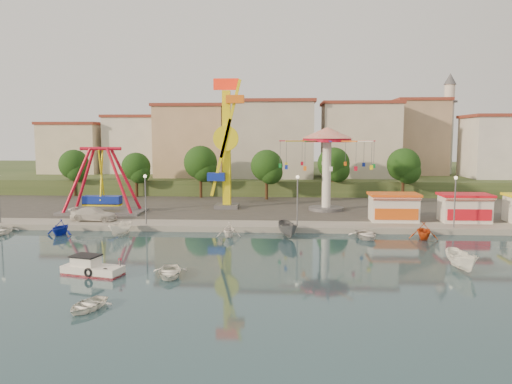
# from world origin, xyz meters

# --- Properties ---
(ground) EXTENTS (200.00, 200.00, 0.00)m
(ground) POSITION_xyz_m (0.00, 0.00, 0.00)
(ground) COLOR #15303C
(ground) RESTS_ON ground
(quay_deck) EXTENTS (200.00, 100.00, 0.60)m
(quay_deck) POSITION_xyz_m (0.00, 62.00, 0.30)
(quay_deck) COLOR #9E998E
(quay_deck) RESTS_ON ground
(asphalt_pad) EXTENTS (90.00, 28.00, 0.01)m
(asphalt_pad) POSITION_xyz_m (0.00, 30.00, 0.60)
(asphalt_pad) COLOR #4C4944
(asphalt_pad) RESTS_ON quay_deck
(hill_terrace) EXTENTS (200.00, 60.00, 3.00)m
(hill_terrace) POSITION_xyz_m (0.00, 67.00, 1.50)
(hill_terrace) COLOR #384C26
(hill_terrace) RESTS_ON ground
(pirate_ship_ride) EXTENTS (10.00, 5.00, 8.00)m
(pirate_ship_ride) POSITION_xyz_m (-15.38, 20.20, 4.39)
(pirate_ship_ride) COLOR #59595E
(pirate_ship_ride) RESTS_ON quay_deck
(kamikaze_tower) EXTENTS (3.93, 3.10, 16.50)m
(kamikaze_tower) POSITION_xyz_m (-0.67, 25.00, 8.59)
(kamikaze_tower) COLOR #59595E
(kamikaze_tower) RESTS_ON quay_deck
(wave_swinger) EXTENTS (11.60, 11.60, 10.40)m
(wave_swinger) POSITION_xyz_m (11.87, 24.09, 8.20)
(wave_swinger) COLOR #59595E
(wave_swinger) RESTS_ON quay_deck
(booth_left) EXTENTS (5.40, 3.78, 3.08)m
(booth_left) POSITION_xyz_m (18.61, 16.49, 2.16)
(booth_left) COLOR white
(booth_left) RESTS_ON quay_deck
(booth_mid) EXTENTS (5.40, 3.78, 3.08)m
(booth_mid) POSITION_xyz_m (26.24, 16.49, 2.16)
(booth_mid) COLOR white
(booth_mid) RESTS_ON quay_deck
(lamp_post_1) EXTENTS (0.14, 0.14, 5.00)m
(lamp_post_1) POSITION_xyz_m (-8.00, 13.00, 3.10)
(lamp_post_1) COLOR #59595E
(lamp_post_1) RESTS_ON quay_deck
(lamp_post_2) EXTENTS (0.14, 0.14, 5.00)m
(lamp_post_2) POSITION_xyz_m (8.00, 13.00, 3.10)
(lamp_post_2) COLOR #59595E
(lamp_post_2) RESTS_ON quay_deck
(lamp_post_3) EXTENTS (0.14, 0.14, 5.00)m
(lamp_post_3) POSITION_xyz_m (24.00, 13.00, 3.10)
(lamp_post_3) COLOR #59595E
(lamp_post_3) RESTS_ON quay_deck
(tree_0) EXTENTS (4.60, 4.60, 7.19)m
(tree_0) POSITION_xyz_m (-26.00, 36.98, 5.47)
(tree_0) COLOR #382314
(tree_0) RESTS_ON quay_deck
(tree_1) EXTENTS (4.35, 4.35, 6.80)m
(tree_1) POSITION_xyz_m (-16.00, 36.24, 5.20)
(tree_1) COLOR #382314
(tree_1) RESTS_ON quay_deck
(tree_2) EXTENTS (5.02, 5.02, 7.85)m
(tree_2) POSITION_xyz_m (-6.00, 35.81, 5.92)
(tree_2) COLOR #382314
(tree_2) RESTS_ON quay_deck
(tree_3) EXTENTS (4.68, 4.68, 7.32)m
(tree_3) POSITION_xyz_m (4.00, 34.36, 5.55)
(tree_3) COLOR #382314
(tree_3) RESTS_ON quay_deck
(tree_4) EXTENTS (4.86, 4.86, 7.60)m
(tree_4) POSITION_xyz_m (14.00, 37.35, 5.75)
(tree_4) COLOR #382314
(tree_4) RESTS_ON quay_deck
(tree_5) EXTENTS (4.83, 4.83, 7.54)m
(tree_5) POSITION_xyz_m (24.00, 35.54, 5.71)
(tree_5) COLOR #382314
(tree_5) RESTS_ON quay_deck
(building_0) EXTENTS (9.26, 9.53, 11.87)m
(building_0) POSITION_xyz_m (-33.37, 46.06, 8.93)
(building_0) COLOR beige
(building_0) RESTS_ON hill_terrace
(building_1) EXTENTS (12.33, 9.01, 8.63)m
(building_1) POSITION_xyz_m (-21.33, 51.38, 7.32)
(building_1) COLOR silver
(building_1) RESTS_ON hill_terrace
(building_2) EXTENTS (11.95, 9.28, 11.23)m
(building_2) POSITION_xyz_m (-8.19, 51.96, 8.62)
(building_2) COLOR tan
(building_2) RESTS_ON hill_terrace
(building_3) EXTENTS (12.59, 10.50, 9.20)m
(building_3) POSITION_xyz_m (5.60, 48.80, 7.60)
(building_3) COLOR beige
(building_3) RESTS_ON hill_terrace
(building_4) EXTENTS (10.75, 9.23, 9.24)m
(building_4) POSITION_xyz_m (19.07, 52.20, 7.62)
(building_4) COLOR beige
(building_4) RESTS_ON hill_terrace
(building_5) EXTENTS (12.77, 10.96, 11.21)m
(building_5) POSITION_xyz_m (32.37, 50.33, 8.61)
(building_5) COLOR tan
(building_5) RESTS_ON hill_terrace
(building_6) EXTENTS (8.23, 8.98, 12.36)m
(building_6) POSITION_xyz_m (44.15, 48.77, 9.18)
(building_6) COLOR silver
(building_6) RESTS_ON hill_terrace
(minaret) EXTENTS (2.80, 2.80, 18.00)m
(minaret) POSITION_xyz_m (36.00, 54.00, 12.55)
(minaret) COLOR silver
(minaret) RESTS_ON hill_terrace
(cabin_motorboat) EXTENTS (4.64, 2.70, 1.54)m
(cabin_motorboat) POSITION_xyz_m (-7.18, -4.18, 0.41)
(cabin_motorboat) COLOR white
(cabin_motorboat) RESTS_ON ground
(rowboat_a) EXTENTS (3.04, 3.83, 0.71)m
(rowboat_a) POSITION_xyz_m (-1.45, -4.41, 0.36)
(rowboat_a) COLOR white
(rowboat_a) RESTS_ON ground
(rowboat_b) EXTENTS (2.79, 3.36, 0.60)m
(rowboat_b) POSITION_xyz_m (-4.60, -11.37, 0.30)
(rowboat_b) COLOR white
(rowboat_b) RESTS_ON ground
(skiff) EXTENTS (1.93, 4.06, 1.51)m
(skiff) POSITION_xyz_m (19.83, -1.47, 0.76)
(skiff) COLOR white
(skiff) RESTS_ON ground
(van) EXTENTS (5.14, 2.26, 1.47)m
(van) POSITION_xyz_m (-14.35, 14.78, 1.33)
(van) COLOR silver
(van) RESTS_ON quay_deck
(moored_boat_0) EXTENTS (3.19, 4.16, 0.80)m
(moored_boat_0) POSITION_xyz_m (-22.19, 9.80, 0.40)
(moored_boat_0) COLOR white
(moored_boat_0) RESTS_ON ground
(moored_boat_1) EXTENTS (2.86, 3.22, 1.57)m
(moored_boat_1) POSITION_xyz_m (-15.89, 9.80, 0.79)
(moored_boat_1) COLOR #1428B6
(moored_boat_1) RESTS_ON ground
(moored_boat_2) EXTENTS (2.16, 3.76, 1.37)m
(moored_boat_2) POSITION_xyz_m (-9.71, 9.80, 0.68)
(moored_boat_2) COLOR white
(moored_boat_2) RESTS_ON ground
(moored_boat_4) EXTENTS (2.43, 2.80, 1.46)m
(moored_boat_4) POSITION_xyz_m (1.20, 9.80, 0.73)
(moored_boat_4) COLOR white
(moored_boat_4) RESTS_ON ground
(moored_boat_5) EXTENTS (2.45, 4.44, 1.62)m
(moored_boat_5) POSITION_xyz_m (7.01, 9.80, 0.81)
(moored_boat_5) COLOR slate
(moored_boat_5) RESTS_ON ground
(moored_boat_6) EXTENTS (3.32, 4.23, 0.80)m
(moored_boat_6) POSITION_xyz_m (14.59, 9.80, 0.40)
(moored_boat_6) COLOR white
(moored_boat_6) RESTS_ON ground
(moored_boat_7) EXTENTS (3.21, 3.57, 1.66)m
(moored_boat_7) POSITION_xyz_m (20.10, 9.80, 0.83)
(moored_boat_7) COLOR #D34612
(moored_boat_7) RESTS_ON ground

